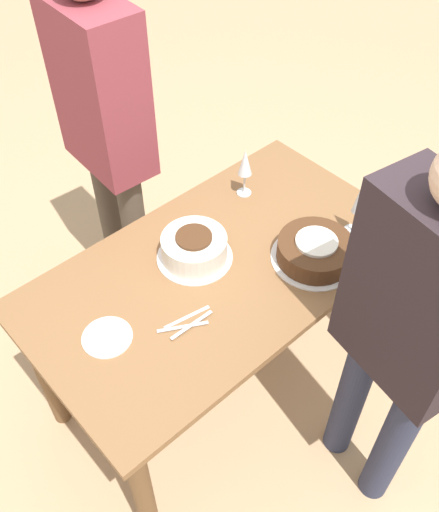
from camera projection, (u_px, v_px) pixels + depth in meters
ground_plane at (220, 378)px, 2.61m from camera, size 12.00×12.00×0.00m
dining_table at (220, 289)px, 2.14m from camera, size 1.41×0.78×0.77m
cake_center_white at (194, 248)px, 2.04m from camera, size 0.28×0.28×0.11m
cake_front_chocolate at (315, 251)px, 2.04m from camera, size 0.31×0.31×0.09m
wine_glass_near at (245, 164)px, 2.21m from camera, size 0.06×0.06×0.21m
wine_glass_far at (359, 202)px, 2.06m from camera, size 0.07×0.07×0.23m
dessert_plate_left at (107, 337)px, 1.83m from camera, size 0.16×0.16×0.01m
fork_pile at (187, 323)px, 1.87m from camera, size 0.20×0.09×0.01m
person_cutting at (410, 325)px, 1.64m from camera, size 0.29×0.43×1.58m
person_watching at (105, 120)px, 2.26m from camera, size 0.24×0.41×1.66m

